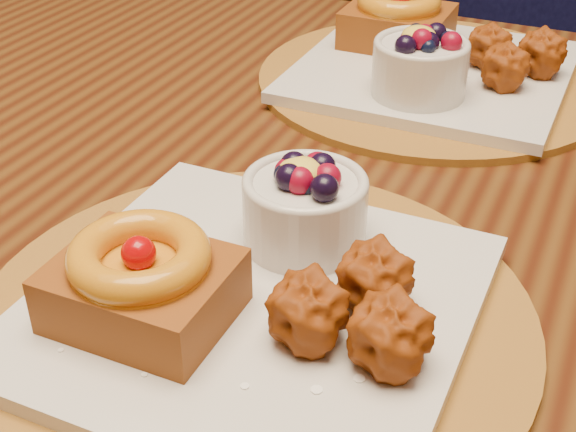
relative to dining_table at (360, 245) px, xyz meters
The scene contains 4 objects.
dining_table is the anchor object (origin of this frame).
place_setting_near 0.24m from the dining_table, 90.74° to the right, with size 0.38×0.38×0.09m.
place_setting_far 0.24m from the dining_table, 90.86° to the left, with size 0.38×0.38×0.09m.
chair_far 0.81m from the dining_table, 100.69° to the left, with size 0.55×0.55×0.92m.
Camera 1 is at (0.27, -0.54, 1.11)m, focal length 50.00 mm.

